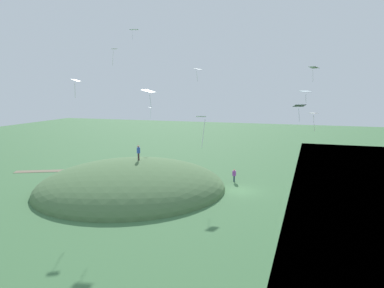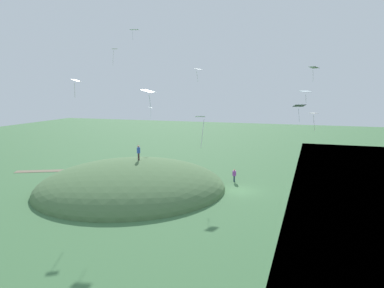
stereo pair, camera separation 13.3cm
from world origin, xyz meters
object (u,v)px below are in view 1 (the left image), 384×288
(kite_3, at_px, (134,30))
(kite_8, at_px, (76,81))
(kite_1, at_px, (299,106))
(kite_2, at_px, (198,70))
(person_walking_path, at_px, (234,174))
(kite_12, at_px, (313,115))
(person_with_child, at_px, (138,151))
(kite_4, at_px, (150,109))
(kite_6, at_px, (202,120))
(kite_0, at_px, (148,92))
(kite_9, at_px, (114,51))
(kite_10, at_px, (314,68))
(kite_11, at_px, (305,92))

(kite_3, relative_size, kite_8, 0.91)
(kite_1, bearing_deg, kite_2, -44.48)
(person_walking_path, bearing_deg, kite_12, 45.15)
(person_with_child, height_order, kite_1, kite_1)
(person_walking_path, relative_size, kite_12, 0.84)
(kite_4, xyz_separation_m, kite_6, (-15.92, 27.75, 1.05))
(person_with_child, relative_size, kite_0, 1.26)
(kite_2, relative_size, kite_12, 0.94)
(kite_3, bearing_deg, person_with_child, 117.65)
(kite_6, relative_size, kite_9, 0.94)
(kite_4, distance_m, kite_10, 23.83)
(kite_9, distance_m, kite_12, 25.33)
(person_walking_path, relative_size, kite_9, 0.75)
(kite_8, xyz_separation_m, kite_9, (4.74, -15.29, 4.04))
(person_walking_path, height_order, kite_0, kite_0)
(kite_3, relative_size, kite_10, 0.86)
(kite_2, height_order, kite_9, kite_9)
(kite_2, distance_m, kite_8, 22.62)
(kite_6, bearing_deg, kite_10, -106.73)
(kite_12, bearing_deg, person_with_child, 6.73)
(kite_2, bearing_deg, person_with_child, 69.41)
(kite_8, bearing_deg, kite_6, 158.06)
(person_with_child, bearing_deg, kite_1, 85.40)
(kite_1, bearing_deg, kite_0, 44.79)
(kite_2, bearing_deg, person_walking_path, 140.36)
(kite_6, relative_size, kite_11, 1.50)
(kite_3, height_order, kite_12, kite_3)
(kite_3, distance_m, kite_8, 20.33)
(kite_0, xyz_separation_m, kite_12, (-11.78, -15.81, -2.54))
(person_walking_path, xyz_separation_m, kite_3, (14.08, -1.79, 18.06))
(kite_1, height_order, kite_4, kite_1)
(kite_3, xyz_separation_m, kite_4, (-0.42, -3.88, -10.56))
(kite_1, xyz_separation_m, kite_11, (-0.39, -3.99, 1.28))
(kite_11, bearing_deg, kite_2, -34.16)
(kite_2, height_order, kite_6, kite_2)
(kite_6, bearing_deg, kite_0, -31.39)
(kite_4, bearing_deg, kite_3, 83.88)
(kite_8, bearing_deg, kite_11, -146.29)
(kite_4, bearing_deg, kite_11, 154.82)
(kite_3, xyz_separation_m, kite_6, (-16.34, 23.87, -9.50))
(kite_2, distance_m, kite_9, 11.47)
(person_walking_path, xyz_separation_m, kite_6, (-2.26, 22.08, 8.56))
(kite_2, distance_m, kite_10, 16.05)
(person_walking_path, bearing_deg, kite_4, -137.81)
(kite_3, bearing_deg, kite_0, 118.52)
(kite_3, bearing_deg, kite_2, -156.44)
(kite_6, height_order, kite_10, kite_10)
(kite_6, xyz_separation_m, kite_9, (17.44, -20.41, 6.58))
(kite_3, height_order, kite_6, kite_3)
(kite_2, height_order, kite_12, kite_2)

